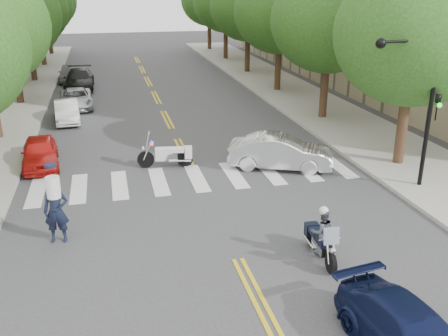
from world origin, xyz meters
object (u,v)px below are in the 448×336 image
object	(u,v)px
motorcycle_police	(321,235)
officer_standing	(56,211)
motorcycle_parked	(170,155)
sedan_blue	(412,336)
convertible	(280,152)

from	to	relation	value
motorcycle_police	officer_standing	size ratio (longest dim) A/B	1.00
motorcycle_police	motorcycle_parked	bearing A→B (deg)	-66.94
motorcycle_parked	sedan_blue	world-z (taller)	motorcycle_parked
motorcycle_police	motorcycle_parked	distance (m)	9.15
motorcycle_police	convertible	world-z (taller)	motorcycle_police
sedan_blue	convertible	bearing A→B (deg)	75.60
officer_standing	convertible	distance (m)	9.86
motorcycle_parked	officer_standing	distance (m)	7.18
motorcycle_police	convertible	distance (m)	7.43
motorcycle_police	convertible	bearing A→B (deg)	-97.83
officer_standing	sedan_blue	xyz separation A→B (m)	(7.57, -7.07, -0.44)
motorcycle_police	officer_standing	xyz separation A→B (m)	(-7.41, 2.78, 0.28)
motorcycle_parked	convertible	size ratio (longest dim) A/B	0.55
motorcycle_police	sedan_blue	world-z (taller)	motorcycle_police
sedan_blue	motorcycle_police	bearing A→B (deg)	83.57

